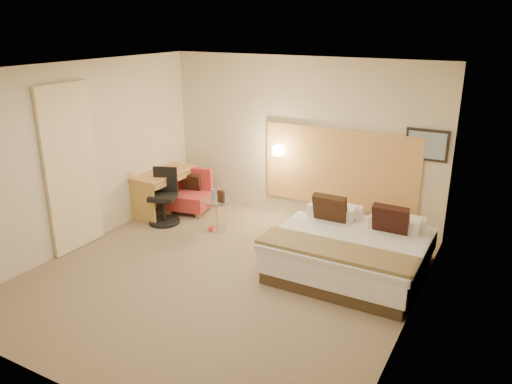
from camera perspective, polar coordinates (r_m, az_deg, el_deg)
The scene contains 20 objects.
floor at distance 6.77m, azimuth -3.91°, elevation -9.61°, with size 4.80×5.00×0.02m, color #7A6852.
ceiling at distance 5.96m, azimuth -4.52°, elevation 13.96°, with size 4.80×5.00×0.02m, color white.
wall_back at distance 8.37m, azimuth 5.17°, elevation 6.01°, with size 4.80×0.02×2.70m, color beige.
wall_front at distance 4.49m, azimuth -21.89°, elevation -7.27°, with size 4.80×0.02×2.70m, color beige.
wall_left at distance 7.77m, azimuth -19.36°, elevation 3.94°, with size 0.02×5.00×2.70m, color beige.
wall_right at distance 5.39m, azimuth 17.93°, elevation -2.41°, with size 0.02×5.00×2.70m, color beige.
headboard_panel at distance 8.19m, azimuth 9.46°, elevation 2.63°, with size 2.60×0.04×1.30m, color tan.
art_frame at distance 7.75m, azimuth 18.95°, elevation 5.11°, with size 0.62×0.03×0.47m, color black.
art_canvas at distance 7.73m, azimuth 18.92°, elevation 5.08°, with size 0.54×0.01×0.39m, color #758DA2.
lamp_arm at distance 8.48m, azimuth 2.72°, elevation 4.85°, with size 0.02×0.02×0.12m, color silver.
lamp_shade at distance 8.43m, azimuth 2.54°, elevation 4.76°, with size 0.15×0.15×0.15m, color #FFEDC6.
curtain at distance 7.61m, azimuth -20.37°, elevation 2.50°, with size 0.06×0.90×2.42m, color beige.
bottle_a at distance 8.01m, azimuth -4.93°, elevation -0.25°, with size 0.05×0.05×0.18m, color #8198C8.
bottle_b at distance 7.99m, azimuth -4.23°, elevation -0.28°, with size 0.05×0.05×0.18m, color #7EB0C3.
menu_folder at distance 7.87m, azimuth -4.01°, elevation -0.50°, with size 0.12×0.05×0.20m, color #342015.
bed at distance 6.88m, azimuth 10.86°, elevation -6.47°, with size 1.98×1.89×0.95m.
lounge_chair at distance 8.93m, azimuth -7.58°, elevation -0.30°, with size 0.81×0.75×0.74m.
side_table at distance 8.05m, azimuth -4.51°, elevation -2.50°, with size 0.52×0.52×0.50m.
desk at distance 8.81m, azimuth -10.39°, elevation 1.31°, with size 0.57×1.21×0.75m.
desk_chair at distance 8.45m, azimuth -10.45°, elevation -1.01°, with size 0.67×0.67×0.92m.
Camera 1 is at (3.25, -4.97, 3.25)m, focal length 35.00 mm.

